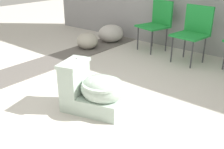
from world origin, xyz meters
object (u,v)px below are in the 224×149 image
Objects in this scene: folding_chair_middle at (194,28)px; boulder_far at (111,33)px; toilet at (93,91)px; boulder_near at (87,41)px; folding_chair_left at (157,20)px.

folding_chair_middle is 1.67× the size of boulder_far.
boulder_far is at bearing -83.31° from folding_chair_middle.
toilet reaches higher than boulder_near.
toilet is at bearing 3.95° from folding_chair_middle.
toilet is 2.14m from boulder_near.
folding_chair_left and folding_chair_middle have the same top height.
folding_chair_left reaches higher than toilet.
folding_chair_left is 0.98m from boulder_far.
boulder_near is at bearing -37.43° from folding_chair_left.
toilet is 1.42× the size of boulder_far.
boulder_far is (-1.48, 2.07, -0.06)m from toilet.
folding_chair_middle is 1.67m from boulder_far.
boulder_near is 0.83× the size of boulder_far.
folding_chair_left reaches higher than boulder_near.
folding_chair_left reaches higher than boulder_far.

